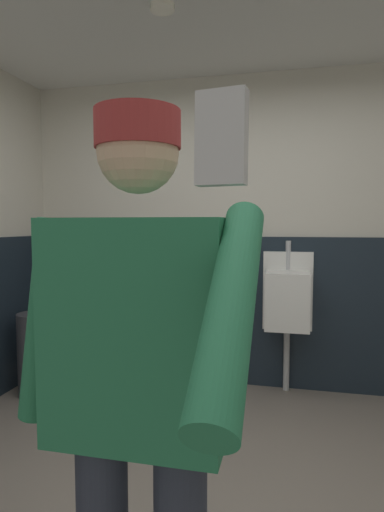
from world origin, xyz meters
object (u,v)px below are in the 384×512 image
at_px(person, 138,382).
at_px(cell_phone, 221,138).
at_px(urinal_solo, 287,299).
at_px(trash_bin, 36,354).

xyz_separation_m(person, cell_phone, (0.30, -0.50, 0.51)).
relative_size(urinal_solo, person, 0.75).
xyz_separation_m(person, trash_bin, (-1.60, 1.94, -0.64)).
bearing_deg(trash_bin, person, -50.55).
distance_m(urinal_solo, cell_phone, 2.99).
height_order(urinal_solo, cell_phone, cell_phone).
relative_size(urinal_solo, cell_phone, 11.27).
height_order(person, trash_bin, person).
height_order(cell_phone, trash_bin, cell_phone).
relative_size(cell_phone, trash_bin, 0.17).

